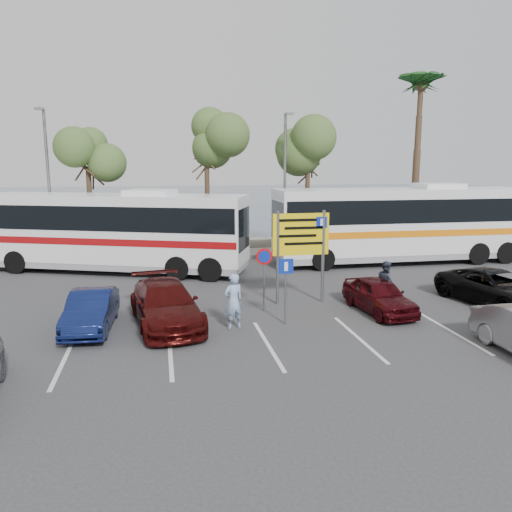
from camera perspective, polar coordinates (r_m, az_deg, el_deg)
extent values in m
plane|color=#323234|center=(16.41, 4.74, -8.55)|extent=(120.00, 120.00, 0.00)
cube|color=gray|center=(29.70, -2.58, 0.32)|extent=(44.00, 2.40, 0.15)
cube|color=#9D957D|center=(31.61, -3.12, 1.36)|extent=(48.00, 0.80, 0.60)
plane|color=#3D4D61|center=(75.22, -7.80, 6.43)|extent=(140.00, 140.00, 0.00)
cylinder|color=#382619|center=(29.27, -18.37, 4.77)|extent=(0.28, 0.28, 5.04)
cylinder|color=#382619|center=(29.14, -5.57, 5.79)|extent=(0.28, 0.28, 5.60)
cylinder|color=#382619|center=(30.32, 5.85, 5.57)|extent=(0.28, 0.28, 5.18)
cylinder|color=#382619|center=(32.93, 17.85, 9.72)|extent=(0.48, 0.48, 10.00)
cylinder|color=slate|center=(29.10, -22.57, 7.40)|extent=(0.16, 0.16, 8.00)
cylinder|color=slate|center=(28.76, -23.33, 15.21)|extent=(0.12, 0.90, 0.12)
cube|color=slate|center=(28.27, -23.54, 15.19)|extent=(0.45, 0.25, 0.12)
cylinder|color=slate|center=(29.45, 3.31, 8.21)|extent=(0.16, 0.16, 8.00)
cylinder|color=slate|center=(29.11, 3.62, 15.96)|extent=(0.12, 0.90, 0.12)
cube|color=slate|center=(28.62, 3.88, 15.95)|extent=(0.45, 0.25, 0.12)
cylinder|color=slate|center=(18.97, 2.50, -0.27)|extent=(0.12, 0.12, 3.60)
cylinder|color=slate|center=(19.46, 7.66, -0.08)|extent=(0.12, 0.12, 3.60)
cube|color=yellow|center=(19.05, 5.16, 2.49)|extent=(2.20, 0.06, 1.60)
cube|color=#0C2699|center=(19.19, 7.52, 3.85)|extent=(0.42, 0.01, 0.42)
cylinder|color=slate|center=(18.20, 0.92, -2.98)|extent=(0.07, 0.07, 2.20)
cylinder|color=#B20C0C|center=(17.97, 0.95, -0.06)|extent=(0.60, 0.03, 0.60)
cylinder|color=slate|center=(16.78, 3.40, -4.18)|extent=(0.07, 0.07, 2.20)
cube|color=#0C2699|center=(16.56, 3.45, -1.18)|extent=(0.50, 0.03, 0.50)
cube|color=white|center=(25.70, -15.95, 3.16)|extent=(13.30, 7.35, 3.24)
cube|color=black|center=(25.63, -16.01, 4.43)|extent=(13.07, 7.30, 1.15)
cube|color=maroon|center=(25.77, -15.89, 2.01)|extent=(13.19, 7.34, 0.33)
cube|color=gray|center=(25.95, -15.76, -0.39)|extent=(13.17, 7.28, 0.60)
cube|color=white|center=(25.54, -16.15, 7.05)|extent=(2.68, 2.43, 0.26)
cube|color=white|center=(28.15, 16.26, 3.96)|extent=(13.78, 3.04, 3.38)
cube|color=black|center=(28.09, 16.32, 5.18)|extent=(13.51, 3.08, 1.20)
cube|color=orange|center=(28.21, 16.20, 2.86)|extent=(13.64, 3.07, 0.34)
cube|color=gray|center=(28.38, 16.08, 0.57)|extent=(13.64, 3.01, 0.63)
cube|color=white|center=(28.01, 16.45, 7.67)|extent=(2.31, 1.85, 0.28)
imported|color=#101B4E|center=(17.23, -18.33, -5.94)|extent=(1.54, 3.89, 1.26)
imported|color=#440C0B|center=(17.06, -10.30, -5.43)|extent=(2.72, 5.18, 1.43)
imported|color=#40090E|center=(18.77, 13.88, -4.37)|extent=(1.80, 3.80, 1.25)
imported|color=black|center=(21.20, 25.76, -3.30)|extent=(3.07, 5.13, 1.33)
imported|color=#8FA8D0|center=(16.39, -2.59, -5.17)|extent=(0.78, 0.64, 1.85)
imported|color=#2F3547|center=(19.93, 14.63, -2.92)|extent=(0.66, 0.83, 1.67)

